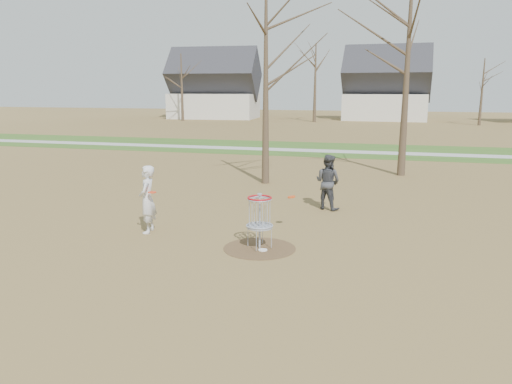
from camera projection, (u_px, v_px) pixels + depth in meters
The scene contains 11 objects.
ground at pixel (260, 248), 12.34m from camera, with size 160.00×160.00×0.00m, color brown.
green_band at pixel (343, 150), 32.18m from camera, with size 160.00×8.00×0.01m, color #2D5119.
footpath at pixel (341, 151), 31.23m from camera, with size 160.00×1.50×0.01m, color #9E9E99.
dirt_circle at pixel (260, 248), 12.34m from camera, with size 1.80×1.80×0.01m, color #47331E.
player_standing at pixel (147, 199), 13.54m from camera, with size 0.68×0.44×1.86m, color silver.
player_throwing at pixel (328, 182), 16.21m from camera, with size 0.88×0.68×1.80m, color #3A3B40.
disc_grounded at pixel (263, 250), 12.16m from camera, with size 0.22×0.22×0.02m, color white.
discs_in_play at pixel (226, 195), 13.52m from camera, with size 3.72×1.64×0.27m.
disc_golf_basket at pixel (260, 213), 12.16m from camera, with size 0.64×0.64×1.35m.
bare_trees at pixel (381, 72), 44.60m from camera, with size 52.62×44.98×9.00m.
houses_row at pixel (406, 92), 60.16m from camera, with size 56.51×10.01×7.26m.
Camera 1 is at (3.02, -11.41, 3.88)m, focal length 35.00 mm.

